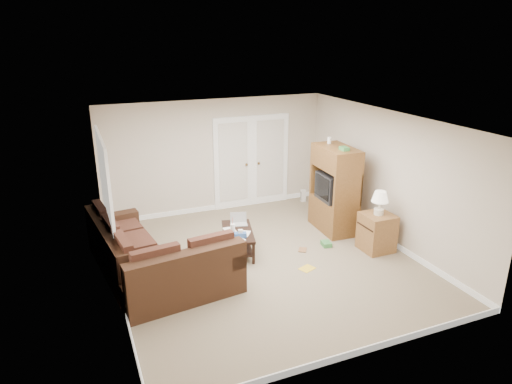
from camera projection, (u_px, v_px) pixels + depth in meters
name	position (u px, v px, depth m)	size (l,w,h in m)	color
floor	(265.00, 261.00, 8.06)	(5.50, 5.50, 0.00)	gray
ceiling	(266.00, 120.00, 7.24)	(5.00, 5.50, 0.02)	white
wall_left	(110.00, 216.00, 6.75)	(0.02, 5.50, 2.50)	beige
wall_right	(387.00, 178.00, 8.55)	(0.02, 5.50, 2.50)	beige
wall_back	(215.00, 156.00, 10.05)	(5.00, 0.02, 2.50)	beige
wall_front	(360.00, 268.00, 5.25)	(5.00, 0.02, 2.50)	beige
baseboards	(265.00, 258.00, 8.04)	(5.00, 5.50, 0.10)	white
french_doors	(252.00, 162.00, 10.40)	(1.80, 0.05, 2.13)	white
window_left	(105.00, 178.00, 7.54)	(0.05, 1.92, 1.42)	white
sectional_sofa	(150.00, 261.00, 7.33)	(2.21, 2.88, 0.86)	#3C2517
coffee_table	(238.00, 240.00, 8.33)	(0.77, 1.15, 0.72)	black
tv_armoire	(334.00, 189.00, 9.10)	(0.65, 1.11, 1.85)	brown
side_cabinet	(377.00, 229.00, 8.35)	(0.54, 0.54, 1.15)	olive
space_heater	(303.00, 196.00, 10.90)	(0.11, 0.09, 0.28)	white
floor_magazine	(307.00, 268.00, 7.80)	(0.26, 0.20, 0.01)	yellow
floor_greenbox	(326.00, 244.00, 8.62)	(0.16, 0.21, 0.08)	#3D8643
floor_book	(299.00, 249.00, 8.48)	(0.15, 0.20, 0.02)	brown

